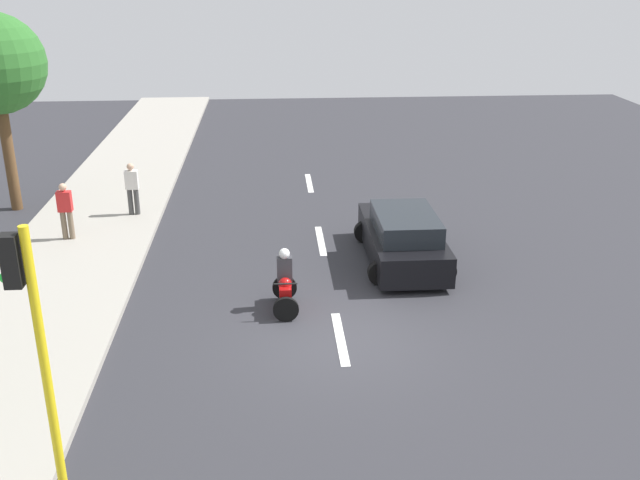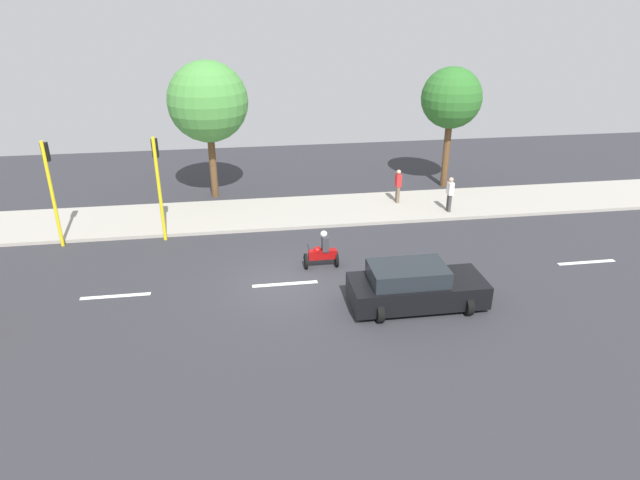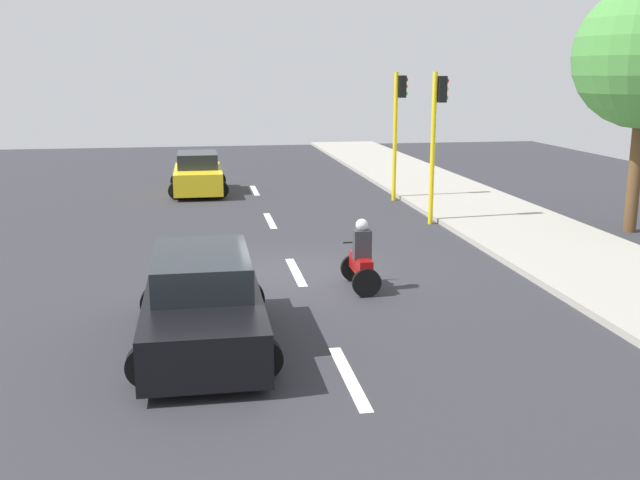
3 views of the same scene
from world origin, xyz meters
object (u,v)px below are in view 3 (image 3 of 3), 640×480
at_px(car_black, 203,303).
at_px(traffic_light_midblock, 398,118).
at_px(traffic_light_corner, 437,126).
at_px(car_yellow_cab, 198,175).
at_px(motorcycle, 361,260).

relative_size(car_black, traffic_light_midblock, 1.01).
bearing_deg(traffic_light_corner, car_yellow_cab, 134.97).
bearing_deg(traffic_light_midblock, car_yellow_cab, 158.36).
bearing_deg(car_yellow_cab, motorcycle, -76.00).
xyz_separation_m(motorcycle, traffic_light_corner, (3.68, 6.32, 2.29)).
height_order(motorcycle, traffic_light_midblock, traffic_light_midblock).
bearing_deg(traffic_light_midblock, traffic_light_corner, -90.00).
xyz_separation_m(car_yellow_cab, car_black, (0.03, -15.99, 0.00)).
distance_m(motorcycle, traffic_light_corner, 7.66).
bearing_deg(car_black, traffic_light_corner, 52.19).
height_order(car_black, motorcycle, motorcycle).
bearing_deg(car_black, car_yellow_cab, 90.09).
relative_size(car_black, traffic_light_corner, 1.01).
bearing_deg(motorcycle, car_yellow_cab, 104.00).
height_order(car_yellow_cab, traffic_light_midblock, traffic_light_midblock).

